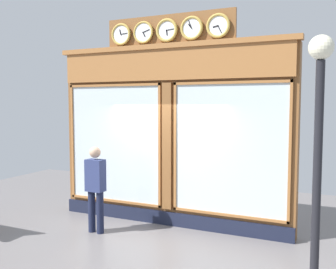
% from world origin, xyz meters
% --- Properties ---
extents(shop_facade, '(5.17, 0.42, 4.29)m').
position_xyz_m(shop_facade, '(-0.00, -0.12, 1.92)').
color(shop_facade, brown).
rests_on(shop_facade, ground_plane).
extents(pedestrian, '(0.37, 0.23, 1.69)m').
position_xyz_m(pedestrian, '(1.08, 1.02, 0.93)').
color(pedestrian, '#191E38').
rests_on(pedestrian, ground_plane).
extents(street_lamp, '(0.28, 0.28, 3.28)m').
position_xyz_m(street_lamp, '(-3.00, 2.41, 2.19)').
color(street_lamp, black).
rests_on(street_lamp, ground_plane).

